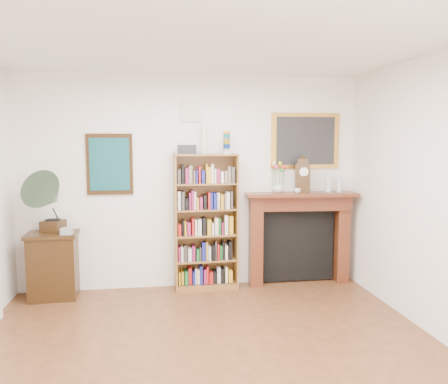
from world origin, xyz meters
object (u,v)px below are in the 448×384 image
mantel_clock (302,176)px  teacup (298,190)px  flower_vase (278,187)px  bottle_right (339,185)px  cd_stack (67,231)px  side_cabinet (53,265)px  bookshelf (206,214)px  fireplace (299,229)px  gramophone (49,198)px  bottle_left (328,183)px

mantel_clock → teacup: mantel_clock is taller
flower_vase → bottle_right: size_ratio=0.76×
mantel_clock → cd_stack: bearing=-161.1°
side_cabinet → teacup: bearing=-1.6°
bookshelf → fireplace: (1.29, 0.06, -0.25)m
teacup → flower_vase: bearing=164.3°
gramophone → teacup: 3.13m
bookshelf → teacup: (1.22, -0.04, 0.30)m
cd_stack → teacup: bearing=3.1°
side_cabinet → teacup: teacup is taller
bookshelf → flower_vase: (0.97, 0.03, 0.34)m
teacup → gramophone: bearing=-178.0°
side_cabinet → bottle_right: bottle_right is taller
side_cabinet → bottle_left: bottle_left is taller
gramophone → side_cabinet: bearing=110.2°
side_cabinet → cd_stack: (0.20, -0.13, 0.45)m
gramophone → bottle_right: (3.72, 0.14, 0.09)m
bookshelf → bottle_left: 1.72m
cd_stack → teacup: size_ratio=1.39×
bottle_left → bottle_right: size_ratio=1.20×
teacup → bottle_left: (0.45, 0.06, 0.09)m
gramophone → cd_stack: 0.45m
gramophone → mantel_clock: bearing=19.3°
cd_stack → flower_vase: size_ratio=0.79×
teacup → fireplace: bearing=57.2°
fireplace → mantel_clock: mantel_clock is taller
gramophone → bookshelf: bearing=21.3°
side_cabinet → cd_stack: cd_stack is taller
cd_stack → mantel_clock: size_ratio=0.26×
bookshelf → gramophone: bearing=-177.5°
flower_vase → mantel_clock: bearing=-7.8°
flower_vase → gramophone: bearing=-176.4°
fireplace → cd_stack: (-3.00, -0.26, 0.12)m
cd_stack → side_cabinet: bearing=147.8°
bottle_left → cd_stack: bearing=-176.3°
mantel_clock → gramophone: bearing=-162.2°
bookshelf → flower_vase: 1.03m
side_cabinet → bottle_right: size_ratio=4.12×
teacup → bottle_left: size_ratio=0.36×
gramophone → bottle_left: size_ratio=3.26×
cd_stack → flower_vase: (2.68, 0.23, 0.47)m
bottle_left → flower_vase: bearing=179.1°
mantel_clock → bottle_right: 0.54m
gramophone → bottle_right: bearing=19.0°
fireplace → flower_vase: size_ratio=9.91×
bookshelf → mantel_clock: 1.38m
bottle_left → teacup: bearing=-172.5°
bookshelf → side_cabinet: bearing=-179.7°
bookshelf → side_cabinet: size_ratio=2.49×
side_cabinet → teacup: 3.26m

